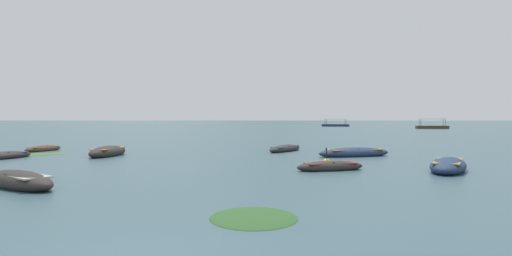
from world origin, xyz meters
TOP-DOWN VIEW (x-y plane):
  - ground_plane at (0.00, 1500.00)m, footprint 6000.00×6000.00m
  - mountain_1 at (-868.72, 1360.57)m, footprint 617.45×617.45m
  - mountain_2 at (-43.96, 1421.52)m, footprint 778.78×778.78m
  - rowboat_0 at (-13.29, 17.19)m, footprint 1.81×3.88m
  - rowboat_1 at (3.99, 13.02)m, footprint 3.18×2.03m
  - rowboat_2 at (-8.36, 19.40)m, footprint 1.47×4.03m
  - rowboat_3 at (8.86, 13.11)m, footprint 2.91×4.36m
  - rowboat_4 at (-14.40, 23.01)m, footprint 1.51×3.31m
  - rowboat_5 at (2.03, 23.97)m, footprint 2.72×4.19m
  - rowboat_6 at (6.06, 20.20)m, footprint 4.74×3.10m
  - rowboat_7 at (-6.32, 7.68)m, footprint 3.88×3.17m
  - ferry_0 at (35.94, 99.57)m, footprint 7.29×2.93m
  - ferry_1 at (16.99, 131.97)m, footprint 8.60×4.93m
  - mooring_buoy at (4.04, 15.43)m, footprint 0.40×0.40m
  - weed_patch_1 at (-12.84, 20.03)m, footprint 3.39×2.61m
  - weed_patch_2 at (1.47, 3.86)m, footprint 2.14×2.48m

SIDE VIEW (x-z plane):
  - ground_plane at x=0.00m, z-range 0.00..0.00m
  - weed_patch_1 at x=-12.84m, z-range -0.07..0.07m
  - weed_patch_2 at x=1.47m, z-range -0.07..0.07m
  - mooring_buoy at x=4.04m, z-range -0.36..0.55m
  - rowboat_4 at x=-14.40m, z-range -0.09..0.40m
  - rowboat_1 at x=3.99m, z-range -0.09..0.40m
  - rowboat_0 at x=-13.29m, z-range -0.09..0.41m
  - rowboat_5 at x=2.03m, z-range -0.10..0.44m
  - rowboat_6 at x=6.06m, z-range -0.12..0.53m
  - rowboat_7 at x=-6.32m, z-range -0.12..0.53m
  - rowboat_3 at x=8.86m, z-range -0.13..0.56m
  - rowboat_2 at x=-8.36m, z-range -0.14..0.60m
  - ferry_1 at x=16.99m, z-range -0.82..1.71m
  - ferry_0 at x=35.94m, z-range -0.82..1.72m
  - mountain_1 at x=-868.72m, z-range 0.00..200.64m
  - mountain_2 at x=-43.96m, z-range 0.00..278.04m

